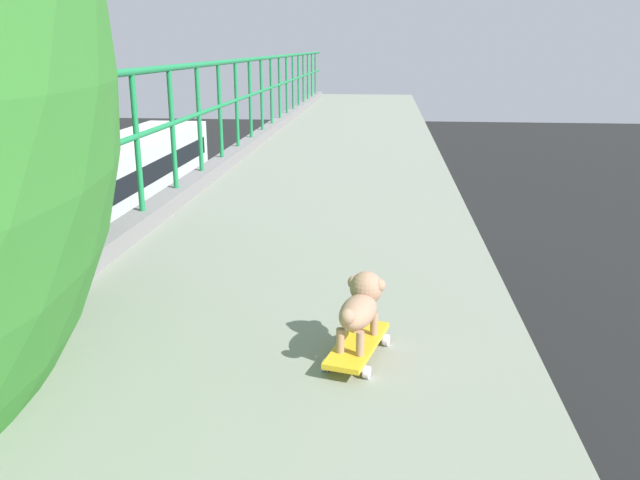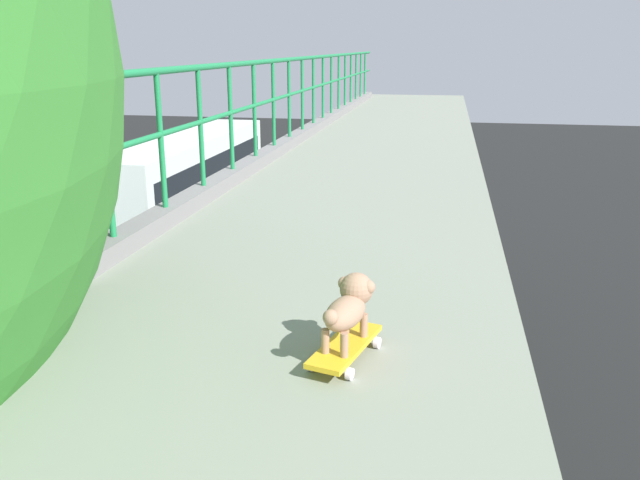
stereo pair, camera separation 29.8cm
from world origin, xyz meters
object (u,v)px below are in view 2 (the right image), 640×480
(car_silver_fifth, at_px, (45,436))
(toy_skateboard, at_px, (345,347))
(city_bus, at_px, (185,175))
(car_black_seventh, at_px, (192,297))
(small_dog, at_px, (349,305))

(car_silver_fifth, bearing_deg, toy_skateboard, -43.35)
(car_silver_fifth, relative_size, city_bus, 0.35)
(car_black_seventh, xyz_separation_m, city_bus, (-3.74, 8.84, 1.24))
(toy_skateboard, bearing_deg, city_bus, 114.69)
(car_black_seventh, distance_m, toy_skateboard, 13.44)
(car_black_seventh, bearing_deg, small_dog, -63.87)
(city_bus, distance_m, small_dog, 22.47)
(city_bus, bearing_deg, car_silver_fifth, -76.05)
(toy_skateboard, bearing_deg, small_dog, 71.48)
(car_silver_fifth, xyz_separation_m, small_dog, (5.58, -5.22, 4.81))
(car_silver_fifth, height_order, small_dog, small_dog)
(car_black_seventh, height_order, small_dog, small_dog)
(small_dog, bearing_deg, car_silver_fifth, 136.89)
(toy_skateboard, bearing_deg, car_black_seventh, 116.02)
(car_black_seventh, xyz_separation_m, small_dog, (5.54, -11.30, 4.86))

